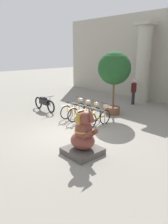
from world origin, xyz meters
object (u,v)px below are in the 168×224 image
bicycle_1 (81,112)px  bicycle_3 (99,118)px  bicycle_2 (89,115)px  bicycle_0 (73,110)px  potted_tree (114,70)px  motorcycle (44,103)px  person_pedestrian (134,90)px  elephant_statue (83,138)px

bicycle_1 → bicycle_3: (1.27, -0.00, 0.00)m
bicycle_1 → bicycle_2: same height
bicycle_0 → potted_tree: (1.01, 2.03, 2.02)m
bicycle_3 → motorcycle: size_ratio=0.80×
bicycle_3 → potted_tree: (-0.90, 2.08, 2.02)m
person_pedestrian → potted_tree: bearing=-77.9°
bicycle_0 → motorcycle: bearing=-168.5°
bicycle_1 → bicycle_3: bearing=-0.0°
motorcycle → bicycle_0: bearing=11.5°
bicycle_1 → motorcycle: bicycle_1 is taller
bicycle_0 → bicycle_2: 1.27m
bicycle_1 → bicycle_3: same height
elephant_statue → potted_tree: potted_tree is taller
bicycle_1 → potted_tree: 2.92m
bicycle_2 → elephant_statue: (2.31, -2.47, 0.19)m
elephant_statue → potted_tree: 5.53m
elephant_statue → motorcycle: 6.10m
bicycle_0 → person_pedestrian: person_pedestrian is taller
bicycle_0 → person_pedestrian: 4.80m
bicycle_0 → motorcycle: 2.21m
elephant_statue → person_pedestrian: bearing=113.5°
bicycle_1 → bicycle_3: 1.27m
bicycle_1 → person_pedestrian: bearing=92.5°
bicycle_1 → motorcycle: bearing=-171.9°
bicycle_0 → bicycle_3: bearing=-1.3°
elephant_statue → potted_tree: size_ratio=0.53×
bicycle_3 → elephant_statue: size_ratio=0.91×
bicycle_0 → bicycle_1: same height
bicycle_1 → potted_tree: size_ratio=0.49×
bicycle_3 → potted_tree: 3.03m
bicycle_0 → motorcycle: size_ratio=0.80×
elephant_statue → bicycle_0: bearing=144.9°
bicycle_3 → elephant_statue: elephant_statue is taller
motorcycle → elephant_statue: bearing=-19.8°
bicycle_2 → bicycle_3: bearing=-0.1°
elephant_statue → person_pedestrian: size_ratio=1.10×
bicycle_1 → bicycle_2: size_ratio=1.00×
bicycle_3 → person_pedestrian: 5.04m
bicycle_0 → bicycle_2: size_ratio=1.00×
bicycle_2 → elephant_statue: size_ratio=0.91×
bicycle_1 → person_pedestrian: 4.83m
person_pedestrian → bicycle_0: bearing=-95.1°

